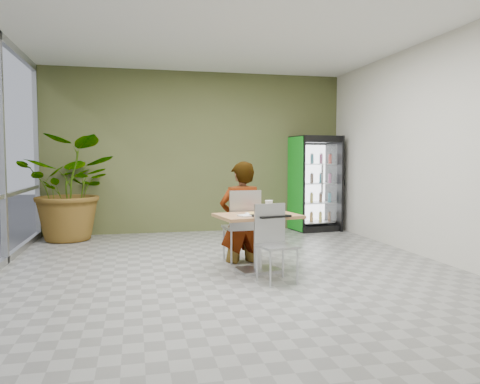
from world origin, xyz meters
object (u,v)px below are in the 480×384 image
chair_far (243,220)px  beverage_fridge (315,183)px  potted_plant (72,188)px  cafeteria_tray (270,216)px  chair_near (273,236)px  dining_table (258,231)px  soda_cup (269,207)px  seated_woman (241,223)px

chair_far → beverage_fridge: (2.14, 2.65, 0.36)m
beverage_fridge → potted_plant: bearing=174.5°
cafeteria_tray → chair_far: bearing=100.6°
cafeteria_tray → chair_near: bearing=-96.0°
dining_table → cafeteria_tray: (0.09, -0.28, 0.23)m
cafeteria_tray → beverage_fridge: (1.98, 3.48, 0.20)m
soda_cup → cafeteria_tray: soda_cup is taller
soda_cup → potted_plant: (-2.80, 3.02, 0.11)m
cafeteria_tray → potted_plant: 4.30m
seated_woman → beverage_fridge: beverage_fridge is taller
chair_near → beverage_fridge: (2.00, 3.69, 0.42)m
soda_cup → beverage_fridge: 3.71m
beverage_fridge → potted_plant: size_ratio=1.03×
chair_far → cafeteria_tray: chair_far is taller
dining_table → beverage_fridge: beverage_fridge is taller
chair_near → cafeteria_tray: 0.30m
dining_table → chair_far: chair_far is taller
potted_plant → dining_table: bearing=-49.0°
chair_far → potted_plant: 3.60m
seated_woman → cafeteria_tray: bearing=95.5°
soda_cup → potted_plant: 4.12m
seated_woman → dining_table: bearing=92.2°
seated_woman → soda_cup: bearing=106.8°
chair_far → soda_cup: 0.62m
dining_table → cafeteria_tray: 0.37m
cafeteria_tray → potted_plant: potted_plant is taller
chair_near → potted_plant: size_ratio=0.49×
soda_cup → beverage_fridge: size_ratio=0.09×
chair_near → potted_plant: (-2.71, 3.53, 0.40)m
beverage_fridge → potted_plant: (-4.72, -0.16, -0.02)m
potted_plant → beverage_fridge: bearing=2.0°
seated_woman → cafeteria_tray: (0.16, -0.89, 0.20)m
cafeteria_tray → beverage_fridge: size_ratio=0.22×
dining_table → soda_cup: soda_cup is taller
chair_near → cafeteria_tray: size_ratio=2.16×
chair_near → soda_cup: bearing=69.2°
soda_cup → cafeteria_tray: bearing=-103.1°
chair_near → chair_far: bearing=86.8°
seated_woman → soda_cup: seated_woman is taller
potted_plant → soda_cup: bearing=-47.1°
beverage_fridge → seated_woman: bearing=-137.1°
beverage_fridge → dining_table: bearing=-130.3°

